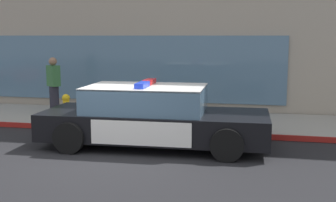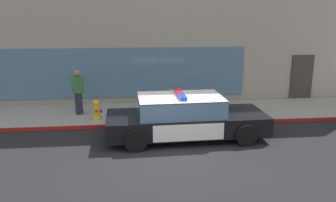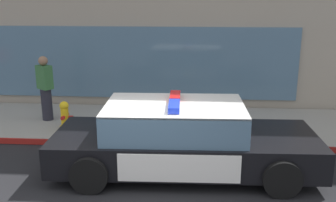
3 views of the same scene
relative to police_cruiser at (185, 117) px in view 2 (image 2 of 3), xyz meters
name	(u,v)px [view 2 (image 2 of 3)]	position (x,y,z in m)	size (l,w,h in m)	color
ground	(165,153)	(-0.74, -1.19, -0.68)	(48.00, 48.00, 0.00)	black
sidewalk	(156,113)	(-0.74, 2.58, -0.61)	(48.00, 2.90, 0.15)	gray
curb_red_paint	(159,125)	(-0.74, 1.12, -0.61)	(28.80, 0.04, 0.14)	maroon
police_cruiser	(185,117)	(0.00, 0.00, 0.00)	(5.13, 2.21, 1.49)	black
fire_hydrant	(97,110)	(-2.94, 1.78, -0.18)	(0.34, 0.39, 0.73)	gold
pedestrian_on_sidewalk	(78,92)	(-3.68, 2.52, 0.33)	(0.48, 0.44, 1.71)	#23232D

